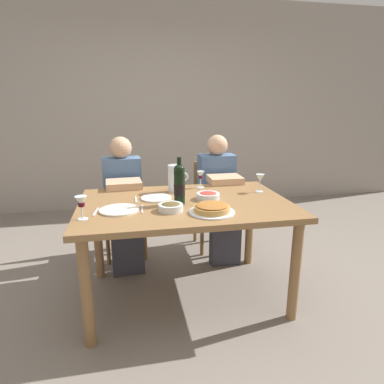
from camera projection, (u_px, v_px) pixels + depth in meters
name	position (u px, v px, depth m)	size (l,w,h in m)	color
ground_plane	(186.00, 295.00, 2.54)	(8.00, 8.00, 0.00)	slate
back_wall	(154.00, 107.00, 4.48)	(8.00, 0.10, 2.80)	#A3998E
dining_table	(185.00, 214.00, 2.36)	(1.50, 1.00, 0.76)	olive
wine_bottle	(179.00, 184.00, 2.25)	(0.08, 0.08, 0.33)	black
water_pitcher	(175.00, 180.00, 2.58)	(0.16, 0.11, 0.22)	silver
baked_tart	(212.00, 209.00, 2.10)	(0.30, 0.30, 0.06)	silver
salad_bowl	(208.00, 196.00, 2.39)	(0.17, 0.17, 0.06)	silver
olive_bowl	(171.00, 207.00, 2.13)	(0.16, 0.16, 0.06)	silver
wine_glass_left_diner	(260.00, 179.00, 2.58)	(0.07, 0.07, 0.14)	silver
wine_glass_right_diner	(81.00, 203.00, 1.96)	(0.07, 0.07, 0.15)	silver
wine_glass_centre	(201.00, 176.00, 2.71)	(0.06, 0.06, 0.14)	silver
dinner_plate_left_setting	(156.00, 198.00, 2.41)	(0.23, 0.23, 0.01)	white
dinner_plate_right_setting	(119.00, 210.00, 2.14)	(0.26, 0.26, 0.01)	silver
fork_left_setting	(136.00, 200.00, 2.39)	(0.16, 0.01, 0.01)	silver
knife_left_setting	(176.00, 197.00, 2.44)	(0.18, 0.01, 0.01)	silver
knife_right_setting	(142.00, 209.00, 2.17)	(0.18, 0.01, 0.01)	silver
spoon_right_setting	(96.00, 212.00, 2.12)	(0.16, 0.01, 0.01)	silver
chair_left	(123.00, 204.00, 3.17)	(0.42, 0.42, 0.87)	olive
diner_left	(124.00, 199.00, 2.92)	(0.35, 0.52, 1.16)	#4C6B93
chair_right	(213.00, 199.00, 3.35)	(0.40, 0.40, 0.87)	olive
diner_right	(219.00, 193.00, 3.10)	(0.34, 0.50, 1.16)	#4C6B93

